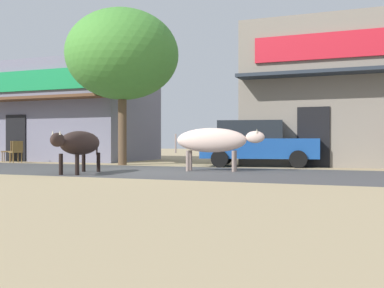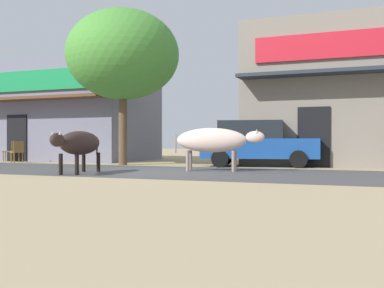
% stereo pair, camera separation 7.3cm
% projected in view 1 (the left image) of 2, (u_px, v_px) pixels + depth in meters
% --- Properties ---
extents(ground, '(80.00, 80.00, 0.00)m').
position_uv_depth(ground, '(143.00, 171.00, 14.05)').
color(ground, tan).
extents(asphalt_road, '(72.00, 5.33, 0.00)m').
position_uv_depth(asphalt_road, '(143.00, 171.00, 14.05)').
color(asphalt_road, '#454547').
rests_on(asphalt_road, ground).
extents(storefront_left_cafe, '(7.72, 5.71, 4.61)m').
position_uv_depth(storefront_left_cafe, '(68.00, 113.00, 22.69)').
color(storefront_left_cafe, slate).
rests_on(storefront_left_cafe, ground).
extents(storefront_right_club, '(6.46, 5.71, 5.35)m').
position_uv_depth(storefront_right_club, '(335.00, 96.00, 18.09)').
color(storefront_right_club, gray).
rests_on(storefront_right_club, ground).
extents(roadside_tree, '(4.29, 4.29, 5.93)m').
position_uv_depth(roadside_tree, '(122.00, 55.00, 17.64)').
color(roadside_tree, brown).
rests_on(roadside_tree, ground).
extents(parked_hatchback_car, '(4.34, 2.42, 1.64)m').
position_uv_depth(parked_hatchback_car, '(256.00, 143.00, 16.67)').
color(parked_hatchback_car, '#1A4A98').
rests_on(parked_hatchback_car, ground).
extents(cow_near_brown, '(1.00, 2.70, 1.19)m').
position_uv_depth(cow_near_brown, '(79.00, 143.00, 12.96)').
color(cow_near_brown, '#2F221E').
rests_on(cow_near_brown, ground).
extents(cow_far_dark, '(2.71, 1.01, 1.31)m').
position_uv_depth(cow_far_dark, '(214.00, 141.00, 14.02)').
color(cow_far_dark, beige).
rests_on(cow_far_dark, ground).
extents(cafe_chair_near_tree, '(0.58, 0.58, 0.92)m').
position_uv_depth(cafe_chair_near_tree, '(16.00, 151.00, 19.50)').
color(cafe_chair_near_tree, brown).
rests_on(cafe_chair_near_tree, ground).
extents(cafe_chair_by_doorway, '(0.60, 0.60, 0.92)m').
position_uv_depth(cafe_chair_by_doorway, '(9.00, 150.00, 20.59)').
color(cafe_chair_by_doorway, brown).
rests_on(cafe_chair_by_doorway, ground).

